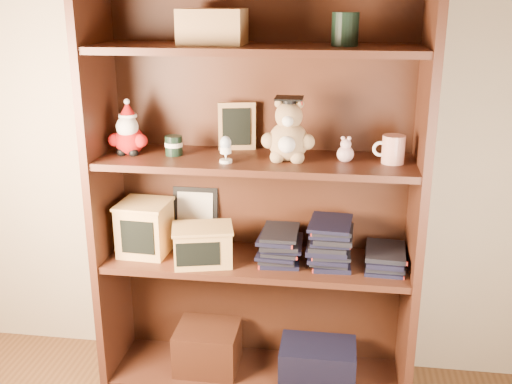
% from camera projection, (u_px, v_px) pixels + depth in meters
% --- Properties ---
extents(bookcase, '(1.20, 0.35, 1.60)m').
position_uv_depth(bookcase, '(257.00, 198.00, 2.28)').
color(bookcase, '#401F12').
rests_on(bookcase, ground).
extents(shelf_lower, '(1.14, 0.33, 0.02)m').
position_uv_depth(shelf_lower, '(256.00, 262.00, 2.30)').
color(shelf_lower, '#401F12').
rests_on(shelf_lower, ground).
extents(shelf_upper, '(1.14, 0.33, 0.02)m').
position_uv_depth(shelf_upper, '(256.00, 161.00, 2.18)').
color(shelf_upper, '#401F12').
rests_on(shelf_upper, ground).
extents(santa_plush, '(0.15, 0.11, 0.21)m').
position_uv_depth(santa_plush, '(128.00, 134.00, 2.21)').
color(santa_plush, '#A50F0F').
rests_on(santa_plush, shelf_upper).
extents(teachers_tin, '(0.07, 0.07, 0.07)m').
position_uv_depth(teachers_tin, '(174.00, 145.00, 2.20)').
color(teachers_tin, black).
rests_on(teachers_tin, shelf_upper).
extents(chalkboard_plaque, '(0.14, 0.09, 0.18)m').
position_uv_depth(chalkboard_plaque, '(237.00, 127.00, 2.27)').
color(chalkboard_plaque, '#9E7547').
rests_on(chalkboard_plaque, shelf_upper).
extents(egg_cup, '(0.05, 0.05, 0.10)m').
position_uv_depth(egg_cup, '(226.00, 148.00, 2.10)').
color(egg_cup, white).
rests_on(egg_cup, shelf_upper).
extents(grad_teddy_bear, '(0.19, 0.16, 0.23)m').
position_uv_depth(grad_teddy_bear, '(288.00, 136.00, 2.12)').
color(grad_teddy_bear, '#A18055').
rests_on(grad_teddy_bear, shelf_upper).
extents(pink_figurine, '(0.06, 0.06, 0.09)m').
position_uv_depth(pink_figurine, '(345.00, 152.00, 2.12)').
color(pink_figurine, '#CC9D9D').
rests_on(pink_figurine, shelf_upper).
extents(teacher_mug, '(0.11, 0.08, 0.10)m').
position_uv_depth(teacher_mug, '(393.00, 149.00, 2.09)').
color(teacher_mug, silver).
rests_on(teacher_mug, shelf_upper).
extents(certificate_frame, '(0.18, 0.05, 0.23)m').
position_uv_depth(certificate_frame, '(195.00, 215.00, 2.43)').
color(certificate_frame, black).
rests_on(certificate_frame, shelf_lower).
extents(treats_box, '(0.20, 0.20, 0.21)m').
position_uv_depth(treats_box, '(145.00, 227.00, 2.32)').
color(treats_box, tan).
rests_on(treats_box, shelf_lower).
extents(pencils_box, '(0.26, 0.21, 0.15)m').
position_uv_depth(pencils_box, '(203.00, 245.00, 2.24)').
color(pencils_box, tan).
rests_on(pencils_box, shelf_lower).
extents(book_stack_left, '(0.14, 0.20, 0.13)m').
position_uv_depth(book_stack_left, '(279.00, 245.00, 2.27)').
color(book_stack_left, black).
rests_on(book_stack_left, shelf_lower).
extents(book_stack_mid, '(0.14, 0.20, 0.18)m').
position_uv_depth(book_stack_mid, '(330.00, 242.00, 2.23)').
color(book_stack_mid, black).
rests_on(book_stack_mid, shelf_lower).
extents(book_stack_right, '(0.14, 0.20, 0.06)m').
position_uv_depth(book_stack_right, '(386.00, 259.00, 2.22)').
color(book_stack_right, black).
rests_on(book_stack_right, shelf_lower).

